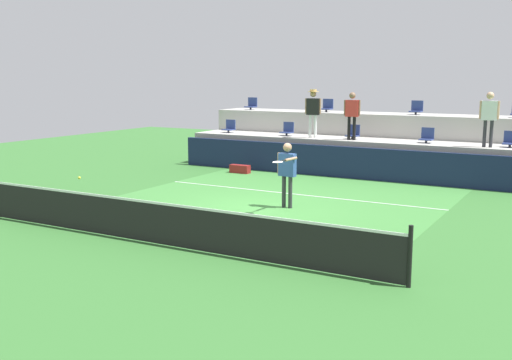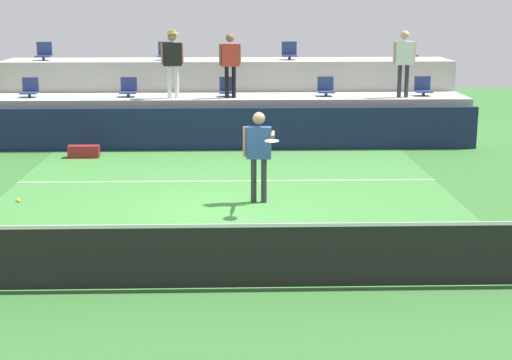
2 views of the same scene
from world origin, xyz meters
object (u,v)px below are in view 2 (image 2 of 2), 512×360
object	(u,v)px
stadium_chair_upper_left	(166,52)
tennis_player	(259,148)
stadium_chair_lower_left	(129,89)
stadium_chair_upper_far_right	(409,52)
stadium_chair_lower_center	(227,88)
stadium_chair_lower_far_right	(423,88)
spectator_with_hat	(172,56)
spectator_leaning_on_rail	(404,57)
tennis_ball	(18,201)
stadium_chair_lower_far_left	(30,89)
stadium_chair_upper_right	(289,52)
stadium_chair_upper_far_left	(44,53)
spectator_in_grey	(230,59)
stadium_chair_lower_right	(326,88)
equipment_bag	(84,152)

from	to	relation	value
stadium_chair_upper_left	tennis_player	distance (m)	8.90
stadium_chair_lower_left	stadium_chair_upper_far_right	size ratio (longest dim) A/B	1.00
stadium_chair_lower_center	stadium_chair_upper_left	size ratio (longest dim) A/B	1.00
stadium_chair_lower_center	stadium_chair_lower_far_right	xyz separation A→B (m)	(5.36, 0.00, 0.00)
spectator_with_hat	spectator_leaning_on_rail	distance (m)	6.16
tennis_ball	stadium_chair_lower_center	bearing A→B (deg)	75.21
stadium_chair_lower_far_left	stadium_chair_upper_left	size ratio (longest dim) A/B	1.00
stadium_chair_upper_left	stadium_chair_upper_right	distance (m)	3.61
stadium_chair_lower_center	stadium_chair_upper_right	distance (m)	2.69
stadium_chair_lower_center	stadium_chair_upper_far_left	bearing A→B (deg)	161.33
stadium_chair_upper_far_left	tennis_ball	world-z (taller)	stadium_chair_upper_far_left
stadium_chair_lower_far_left	stadium_chair_upper_far_right	bearing A→B (deg)	9.58
spectator_in_grey	tennis_player	bearing A→B (deg)	-84.95
stadium_chair_upper_far_right	spectator_with_hat	bearing A→B (deg)	-162.14
stadium_chair_lower_left	stadium_chair_lower_far_right	xyz separation A→B (m)	(8.04, 0.00, 0.00)
stadium_chair_lower_left	spectator_in_grey	world-z (taller)	spectator_in_grey
stadium_chair_lower_far_left	spectator_in_grey	size ratio (longest dim) A/B	0.31
stadium_chair_upper_left	tennis_ball	world-z (taller)	stadium_chair_upper_left
stadium_chair_lower_far_right	spectator_leaning_on_rail	size ratio (longest dim) A/B	0.29
stadium_chair_lower_far_left	stadium_chair_upper_right	size ratio (longest dim) A/B	1.00
stadium_chair_lower_center	tennis_player	xyz separation A→B (m)	(0.63, -6.67, -0.38)
stadium_chair_lower_center	stadium_chair_lower_far_right	size ratio (longest dim) A/B	1.00
stadium_chair_lower_left	tennis_player	size ratio (longest dim) A/B	0.30
stadium_chair_lower_right	stadium_chair_upper_far_left	world-z (taller)	stadium_chair_upper_far_left
spectator_with_hat	stadium_chair_lower_far_left	bearing A→B (deg)	174.36
stadium_chair_lower_far_right	tennis_ball	size ratio (longest dim) A/B	7.65
stadium_chair_upper_right	stadium_chair_upper_far_right	xyz separation A→B (m)	(3.52, 0.00, 0.00)
tennis_player	spectator_with_hat	distance (m)	6.74
stadium_chair_lower_right	stadium_chair_lower_far_right	size ratio (longest dim) A/B	1.00
stadium_chair_lower_center	spectator_leaning_on_rail	xyz separation A→B (m)	(4.71, -0.38, 0.86)
spectator_with_hat	equipment_bag	xyz separation A→B (m)	(-2.11, -1.75, -2.21)
spectator_leaning_on_rail	stadium_chair_upper_left	bearing A→B (deg)	161.47
stadium_chair_upper_left	spectator_with_hat	bearing A→B (deg)	-80.70
stadium_chair_upper_far_left	spectator_leaning_on_rail	world-z (taller)	spectator_leaning_on_rail
spectator_in_grey	spectator_leaning_on_rail	world-z (taller)	spectator_leaning_on_rail
stadium_chair_lower_far_left	stadium_chair_upper_far_right	distance (m)	10.85
stadium_chair_lower_right	tennis_ball	distance (m)	12.06
spectator_with_hat	tennis_ball	distance (m)	10.51
stadium_chair_lower_right	stadium_chair_upper_far_left	size ratio (longest dim) A/B	1.00
tennis_player	stadium_chair_lower_far_left	bearing A→B (deg)	131.82
stadium_chair_lower_far_right	stadium_chair_upper_far_left	distance (m)	10.87
stadium_chair_lower_far_right	spectator_with_hat	xyz separation A→B (m)	(-6.80, -0.38, 0.90)
tennis_player	spectator_in_grey	size ratio (longest dim) A/B	1.03
stadium_chair_lower_center	stadium_chair_upper_right	world-z (taller)	stadium_chair_upper_right
stadium_chair_upper_far_right	spectator_with_hat	xyz separation A→B (m)	(-6.78, -2.18, 0.05)
stadium_chair_lower_far_left	equipment_bag	xyz separation A→B (m)	(1.77, -2.13, -1.31)
stadium_chair_lower_far_left	stadium_chair_upper_far_left	world-z (taller)	stadium_chair_upper_far_left
stadium_chair_lower_far_left	spectator_with_hat	distance (m)	4.01
stadium_chair_upper_right	spectator_with_hat	distance (m)	3.92
tennis_player	spectator_leaning_on_rail	size ratio (longest dim) A/B	0.99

